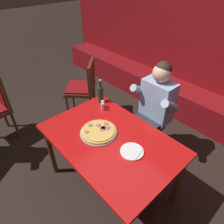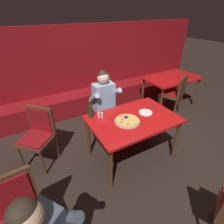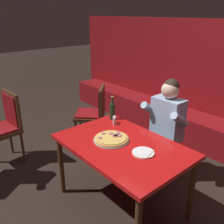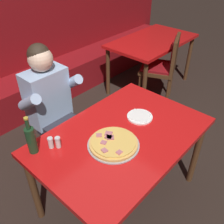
% 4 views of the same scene
% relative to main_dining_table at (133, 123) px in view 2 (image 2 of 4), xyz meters
% --- Properties ---
extents(ground_plane, '(24.00, 24.00, 0.00)m').
position_rel_main_dining_table_xyz_m(ground_plane, '(0.00, 0.00, -0.68)').
color(ground_plane, black).
extents(booth_wall_panel, '(6.80, 0.16, 1.90)m').
position_rel_main_dining_table_xyz_m(booth_wall_panel, '(0.00, 2.18, 0.27)').
color(booth_wall_panel, maroon).
rests_on(booth_wall_panel, ground_plane).
extents(booth_bench, '(6.46, 0.48, 0.46)m').
position_rel_main_dining_table_xyz_m(booth_bench, '(0.00, 1.86, -0.45)').
color(booth_bench, maroon).
rests_on(booth_bench, ground_plane).
extents(main_dining_table, '(1.33, 0.88, 0.76)m').
position_rel_main_dining_table_xyz_m(main_dining_table, '(0.00, 0.00, 0.00)').
color(main_dining_table, '#4C2D19').
rests_on(main_dining_table, ground_plane).
extents(pizza, '(0.37, 0.37, 0.05)m').
position_rel_main_dining_table_xyz_m(pizza, '(-0.13, -0.03, 0.10)').
color(pizza, '#9E9EA3').
rests_on(pizza, main_dining_table).
extents(plate_white_paper, '(0.21, 0.21, 0.02)m').
position_rel_main_dining_table_xyz_m(plate_white_paper, '(0.26, 0.03, 0.09)').
color(plate_white_paper, white).
rests_on(plate_white_paper, main_dining_table).
extents(beer_bottle, '(0.07, 0.07, 0.29)m').
position_rel_main_dining_table_xyz_m(beer_bottle, '(-0.55, 0.34, 0.19)').
color(beer_bottle, '#19381E').
rests_on(beer_bottle, main_dining_table).
extents(shaker_oregano, '(0.04, 0.04, 0.09)m').
position_rel_main_dining_table_xyz_m(shaker_oregano, '(-0.44, 0.28, 0.12)').
color(shaker_oregano, silver).
rests_on(shaker_oregano, main_dining_table).
extents(shaker_black_pepper, '(0.04, 0.04, 0.09)m').
position_rel_main_dining_table_xyz_m(shaker_black_pepper, '(-0.40, 0.25, 0.12)').
color(shaker_black_pepper, silver).
rests_on(shaker_black_pepper, main_dining_table).
extents(diner_seated_blue_shirt, '(0.53, 0.53, 1.27)m').
position_rel_main_dining_table_xyz_m(diner_seated_blue_shirt, '(-0.08, 0.75, 0.03)').
color(diner_seated_blue_shirt, black).
rests_on(diner_seated_blue_shirt, ground_plane).
extents(dining_chair_far_left, '(0.58, 0.58, 0.95)m').
position_rel_main_dining_table_xyz_m(dining_chair_far_left, '(1.61, 0.64, -0.10)').
color(dining_chair_far_left, '#4C2D19').
rests_on(dining_chair_far_left, ground_plane).
extents(dining_chair_near_right, '(0.62, 0.62, 0.95)m').
position_rel_main_dining_table_xyz_m(dining_chair_near_right, '(-1.31, 0.62, -0.12)').
color(dining_chair_near_right, '#4C2D19').
rests_on(dining_chair_near_right, ground_plane).
extents(dining_chair_far_right, '(0.47, 0.47, 1.00)m').
position_rel_main_dining_table_xyz_m(dining_chair_far_right, '(-1.69, -0.60, -0.09)').
color(dining_chair_far_right, '#4C2D19').
rests_on(dining_chair_far_right, ground_plane).
extents(background_dining_table, '(1.31, 0.76, 0.76)m').
position_rel_main_dining_table_xyz_m(background_dining_table, '(1.86, 1.00, -0.01)').
color(background_dining_table, '#4C2D19').
rests_on(background_dining_table, ground_plane).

